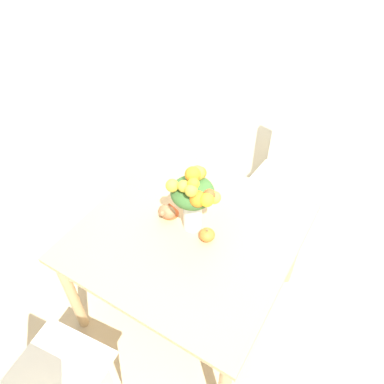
{
  "coord_description": "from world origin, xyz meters",
  "views": [
    {
      "loc": [
        0.69,
        -1.11,
        2.31
      ],
      "look_at": [
        -0.0,
        0.04,
        1.0
      ],
      "focal_mm": 35.0,
      "sensor_mm": 36.0,
      "label": 1
    }
  ],
  "objects_px": {
    "flower_vase": "(193,196)",
    "turkey_figurine": "(168,210)",
    "pumpkin": "(207,235)",
    "dining_chair_near_window": "(285,177)"
  },
  "relations": [
    {
      "from": "pumpkin",
      "to": "dining_chair_near_window",
      "type": "distance_m",
      "value": 1.0
    },
    {
      "from": "pumpkin",
      "to": "dining_chair_near_window",
      "type": "height_order",
      "value": "dining_chair_near_window"
    },
    {
      "from": "pumpkin",
      "to": "turkey_figurine",
      "type": "xyz_separation_m",
      "value": [
        -0.27,
        0.04,
        0.01
      ]
    },
    {
      "from": "flower_vase",
      "to": "pumpkin",
      "type": "distance_m",
      "value": 0.24
    },
    {
      "from": "pumpkin",
      "to": "turkey_figurine",
      "type": "distance_m",
      "value": 0.27
    },
    {
      "from": "flower_vase",
      "to": "dining_chair_near_window",
      "type": "distance_m",
      "value": 1.07
    },
    {
      "from": "flower_vase",
      "to": "turkey_figurine",
      "type": "bearing_deg",
      "value": 177.39
    },
    {
      "from": "flower_vase",
      "to": "dining_chair_near_window",
      "type": "height_order",
      "value": "flower_vase"
    },
    {
      "from": "flower_vase",
      "to": "turkey_figurine",
      "type": "xyz_separation_m",
      "value": [
        -0.16,
        0.01,
        -0.2
      ]
    },
    {
      "from": "flower_vase",
      "to": "turkey_figurine",
      "type": "distance_m",
      "value": 0.26
    }
  ]
}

